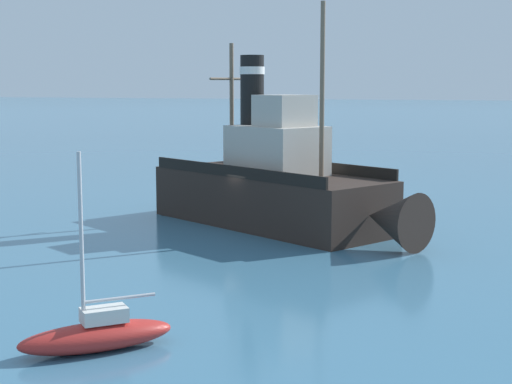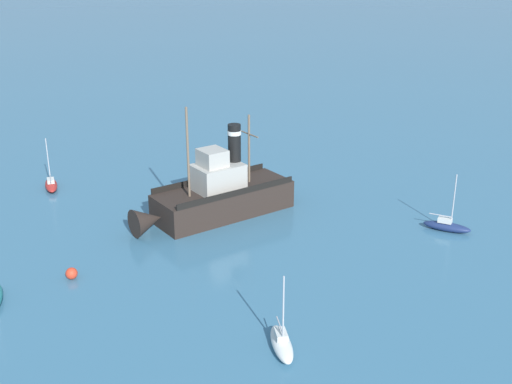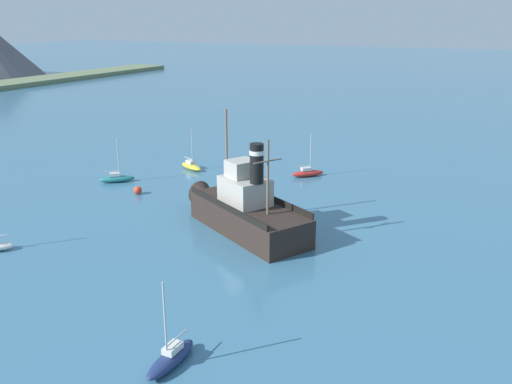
% 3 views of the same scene
% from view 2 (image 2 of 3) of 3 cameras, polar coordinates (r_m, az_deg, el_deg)
% --- Properties ---
extents(ground_plane, '(600.00, 600.00, 0.00)m').
position_cam_2_polar(ground_plane, '(56.20, -3.85, -1.71)').
color(ground_plane, teal).
extents(old_tugboat, '(9.89, 14.25, 9.90)m').
position_cam_2_polar(old_tugboat, '(54.58, -3.46, -0.33)').
color(old_tugboat, '#2D231E').
rests_on(old_tugboat, ground).
extents(sailboat_white, '(3.09, 3.74, 4.90)m').
position_cam_2_polar(sailboat_white, '(37.76, 2.29, -13.25)').
color(sailboat_white, white).
rests_on(sailboat_white, ground).
extents(sailboat_navy, '(3.81, 1.12, 4.90)m').
position_cam_2_polar(sailboat_navy, '(54.40, 16.60, -2.90)').
color(sailboat_navy, navy).
rests_on(sailboat_navy, ground).
extents(sailboat_red, '(3.48, 3.45, 4.90)m').
position_cam_2_polar(sailboat_red, '(64.16, -17.75, 0.65)').
color(sailboat_red, '#B22823').
rests_on(sailboat_red, ground).
extents(mooring_buoy, '(0.83, 0.83, 0.83)m').
position_cam_2_polar(mooring_buoy, '(46.68, -16.08, -6.97)').
color(mooring_buoy, red).
rests_on(mooring_buoy, ground).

